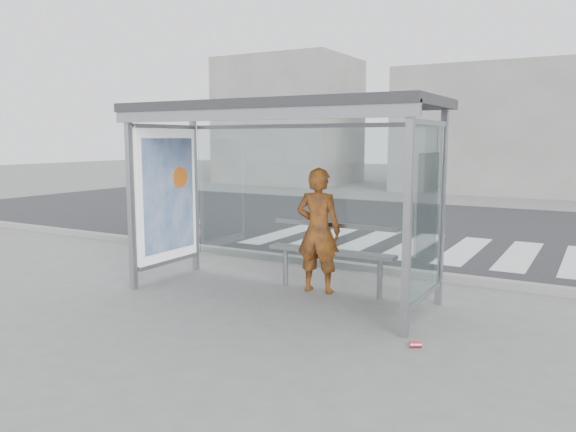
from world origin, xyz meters
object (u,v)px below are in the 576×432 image
object	(u,v)px
bench	(331,252)
person	(318,230)
bus_shelter	(257,150)
soda_can	(415,345)

from	to	relation	value
bench	person	bearing A→B (deg)	-144.80
bus_shelter	bench	xyz separation A→B (m)	(0.88, 0.52, -1.41)
bus_shelter	person	world-z (taller)	bus_shelter
bench	soda_can	size ratio (longest dim) A/B	15.67
bus_shelter	person	bearing A→B (deg)	29.54
person	soda_can	xyz separation A→B (m)	(1.84, -1.43, -0.84)
bus_shelter	soda_can	world-z (taller)	bus_shelter
bench	soda_can	xyz separation A→B (m)	(1.69, -1.54, -0.54)
person	bench	xyz separation A→B (m)	(0.15, 0.11, -0.30)
person	bench	distance (m)	0.35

